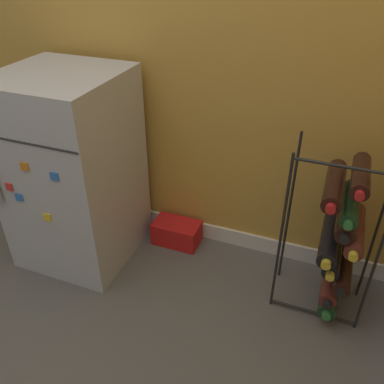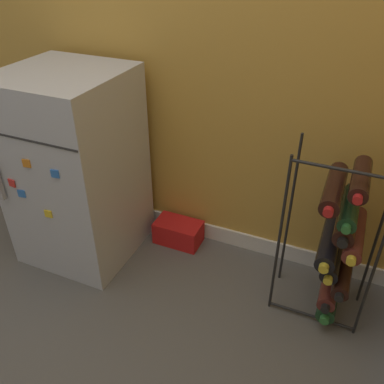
% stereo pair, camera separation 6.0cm
% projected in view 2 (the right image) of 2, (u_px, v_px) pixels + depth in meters
% --- Properties ---
extents(ground_plane, '(14.00, 14.00, 0.00)m').
position_uv_depth(ground_plane, '(141.00, 326.00, 1.75)').
color(ground_plane, '#56544F').
extents(mini_fridge, '(0.52, 0.55, 0.94)m').
position_uv_depth(mini_fridge, '(76.00, 168.00, 1.96)').
color(mini_fridge, '#B7BABF').
rests_on(mini_fridge, ground_plane).
extents(wine_rack, '(0.38, 0.33, 0.77)m').
position_uv_depth(wine_rack, '(339.00, 242.00, 1.64)').
color(wine_rack, black).
rests_on(wine_rack, ground_plane).
extents(soda_box, '(0.25, 0.15, 0.12)m').
position_uv_depth(soda_box, '(178.00, 232.00, 2.20)').
color(soda_box, red).
rests_on(soda_box, ground_plane).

